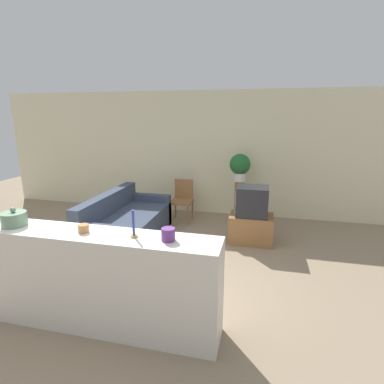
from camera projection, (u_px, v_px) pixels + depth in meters
The scene contains 13 objects.
ground_plane at pixel (119, 289), 3.86m from camera, with size 14.00×14.00×0.00m, color gray.
wall_back at pixel (185, 153), 6.76m from camera, with size 9.00×0.06×2.70m.
couch at pixel (126, 224), 5.32m from camera, with size 0.97×2.00×0.83m.
tv_stand at pixel (251, 228), 5.26m from camera, with size 0.75×0.51×0.49m.
television at pixel (252, 201), 5.14m from camera, with size 0.54×0.47×0.51m.
wooden_chair at pixel (182, 198), 6.31m from camera, with size 0.44×0.44×0.86m.
plant_stand at pixel (239, 202), 6.23m from camera, with size 0.18×0.18×0.87m.
potted_plant at pixel (240, 166), 6.05m from camera, with size 0.42×0.42×0.56m.
foreground_counter at pixel (86, 279), 3.11m from camera, with size 2.81×0.44×1.04m.
decorative_bowl at pixel (14, 219), 3.14m from camera, with size 0.25×0.25×0.20m.
candle_jar at pixel (83, 228), 2.96m from camera, with size 0.11×0.11×0.08m.
candlestick at pixel (134, 228), 2.83m from camera, with size 0.07×0.07×0.27m.
coffee_tin at pixel (168, 234), 2.76m from camera, with size 0.13×0.13×0.12m.
Camera 1 is at (1.71, -3.12, 2.16)m, focal length 28.00 mm.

